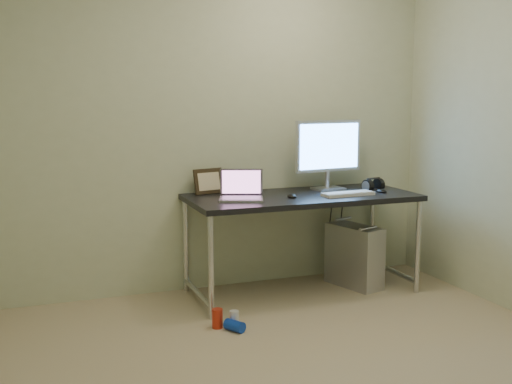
# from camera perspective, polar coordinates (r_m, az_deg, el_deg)

# --- Properties ---
(floor) EXTENTS (3.50, 3.50, 0.00)m
(floor) POSITION_cam_1_polar(r_m,az_deg,el_deg) (3.59, 5.14, -16.03)
(floor) COLOR tan
(floor) RESTS_ON ground
(wall_back) EXTENTS (3.50, 0.02, 2.50)m
(wall_back) POSITION_cam_1_polar(r_m,az_deg,el_deg) (4.90, -3.67, 5.82)
(wall_back) COLOR beige
(wall_back) RESTS_ON ground
(desk) EXTENTS (1.71, 0.75, 0.75)m
(desk) POSITION_cam_1_polar(r_m,az_deg,el_deg) (4.81, 4.09, -1.11)
(desk) COLOR black
(desk) RESTS_ON ground
(tower_computer) EXTENTS (0.33, 0.50, 0.51)m
(tower_computer) POSITION_cam_1_polar(r_m,az_deg,el_deg) (5.10, 8.72, -5.63)
(tower_computer) COLOR silver
(tower_computer) RESTS_ON ground
(cable_a) EXTENTS (0.01, 0.16, 0.69)m
(cable_a) POSITION_cam_1_polar(r_m,az_deg,el_deg) (5.32, 6.51, -3.21)
(cable_a) COLOR black
(cable_a) RESTS_ON ground
(cable_b) EXTENTS (0.02, 0.11, 0.71)m
(cable_b) POSITION_cam_1_polar(r_m,az_deg,el_deg) (5.35, 7.47, -3.38)
(cable_b) COLOR black
(cable_b) RESTS_ON ground
(can_red) EXTENTS (0.08, 0.08, 0.13)m
(can_red) POSITION_cam_1_polar(r_m,az_deg,el_deg) (4.23, -3.45, -11.15)
(can_red) COLOR red
(can_red) RESTS_ON ground
(can_white) EXTENTS (0.08, 0.08, 0.11)m
(can_white) POSITION_cam_1_polar(r_m,az_deg,el_deg) (4.24, -1.95, -11.21)
(can_white) COLOR white
(can_white) RESTS_ON ground
(can_blue) EXTENTS (0.13, 0.15, 0.07)m
(can_blue) POSITION_cam_1_polar(r_m,az_deg,el_deg) (4.17, -1.92, -11.80)
(can_blue) COLOR #1039BD
(can_blue) RESTS_ON ground
(laptop) EXTENTS (0.38, 0.34, 0.21)m
(laptop) POSITION_cam_1_polar(r_m,az_deg,el_deg) (4.59, -1.32, -0.03)
(laptop) COLOR silver
(laptop) RESTS_ON desk
(monitor) EXTENTS (0.58, 0.19, 0.54)m
(monitor) POSITION_cam_1_polar(r_m,az_deg,el_deg) (5.05, 6.46, 3.80)
(monitor) COLOR silver
(monitor) RESTS_ON desk
(keyboard) EXTENTS (0.40, 0.15, 0.02)m
(keyboard) POSITION_cam_1_polar(r_m,az_deg,el_deg) (4.81, 8.18, -0.16)
(keyboard) COLOR silver
(keyboard) RESTS_ON desk
(mouse_right) EXTENTS (0.08, 0.11, 0.03)m
(mouse_right) POSITION_cam_1_polar(r_m,az_deg,el_deg) (4.99, 11.08, 0.16)
(mouse_right) COLOR black
(mouse_right) RESTS_ON desk
(mouse_left) EXTENTS (0.08, 0.11, 0.03)m
(mouse_left) POSITION_cam_1_polar(r_m,az_deg,el_deg) (4.67, 3.21, -0.29)
(mouse_left) COLOR black
(mouse_left) RESTS_ON desk
(headphones) EXTENTS (0.19, 0.11, 0.11)m
(headphones) POSITION_cam_1_polar(r_m,az_deg,el_deg) (5.16, 10.38, 0.61)
(headphones) COLOR black
(headphones) RESTS_ON desk
(picture_frame) EXTENTS (0.25, 0.12, 0.19)m
(picture_frame) POSITION_cam_1_polar(r_m,az_deg,el_deg) (4.84, -4.24, 0.96)
(picture_frame) COLOR black
(picture_frame) RESTS_ON desk
(webcam) EXTENTS (0.05, 0.04, 0.13)m
(webcam) POSITION_cam_1_polar(r_m,az_deg,el_deg) (4.85, -1.75, 1.01)
(webcam) COLOR silver
(webcam) RESTS_ON desk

